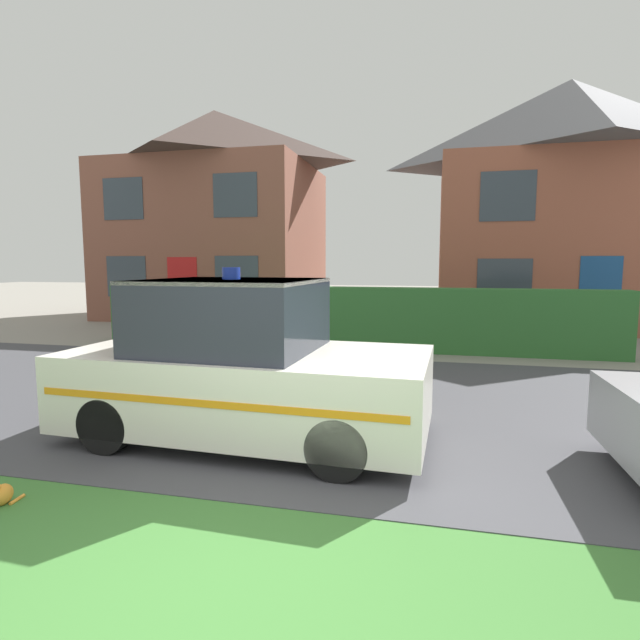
% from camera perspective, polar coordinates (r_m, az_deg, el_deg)
% --- Properties ---
extents(ground_plane, '(80.00, 80.00, 0.00)m').
position_cam_1_polar(ground_plane, '(3.38, -10.65, -28.26)').
color(ground_plane, gray).
extents(road_strip, '(28.00, 6.26, 0.01)m').
position_cam_1_polar(road_strip, '(7.05, 3.26, -9.26)').
color(road_strip, '#424247').
rests_on(road_strip, ground).
extents(lawn_verge, '(28.00, 2.69, 0.01)m').
position_cam_1_polar(lawn_verge, '(3.15, -13.40, -31.25)').
color(lawn_verge, '#3D7533').
rests_on(lawn_verge, ground).
extents(garden_hedge, '(11.56, 0.54, 1.39)m').
position_cam_1_polar(garden_hedge, '(11.18, 2.87, 0.22)').
color(garden_hedge, '#2D662D').
rests_on(garden_hedge, ground).
extents(police_car, '(3.94, 1.98, 1.87)m').
position_cam_1_polar(police_car, '(5.54, -8.71, -5.30)').
color(police_car, black).
rests_on(police_car, road_strip).
extents(cat, '(0.16, 0.28, 0.25)m').
position_cam_1_polar(cat, '(4.91, -32.69, -16.37)').
color(cat, orange).
rests_on(cat, ground).
extents(house_left, '(7.21, 5.78, 7.27)m').
position_cam_1_polar(house_left, '(18.75, -11.77, 11.87)').
color(house_left, brown).
rests_on(house_left, ground).
extents(house_right, '(7.88, 6.11, 7.44)m').
position_cam_1_polar(house_right, '(17.59, 26.25, 12.01)').
color(house_right, '#93513D').
rests_on(house_right, ground).
extents(wheelie_bin, '(0.67, 0.64, 1.18)m').
position_cam_1_polar(wheelie_bin, '(13.28, -9.70, 0.71)').
color(wheelie_bin, '#23662D').
rests_on(wheelie_bin, ground).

